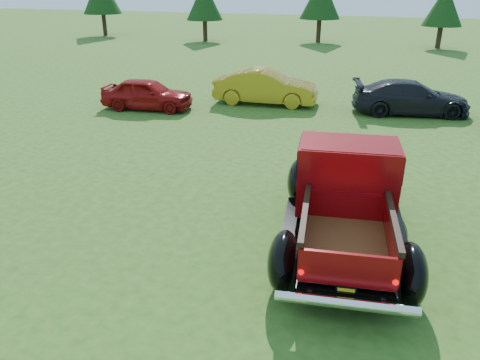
{
  "coord_description": "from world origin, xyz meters",
  "views": [
    {
      "loc": [
        2.4,
        -8.41,
        4.88
      ],
      "look_at": [
        -0.23,
        0.2,
        0.96
      ],
      "focal_mm": 35.0,
      "sensor_mm": 36.0,
      "label": 1
    }
  ],
  "objects_px": {
    "show_car_red": "(147,94)",
    "show_car_grey": "(411,97)",
    "show_car_yellow": "(266,87)",
    "pickup_truck": "(345,192)",
    "tree_west": "(204,1)",
    "tree_mid_right": "(444,6)"
  },
  "relations": [
    {
      "from": "show_car_red",
      "to": "show_car_grey",
      "type": "distance_m",
      "value": 10.27
    },
    {
      "from": "show_car_red",
      "to": "show_car_yellow",
      "type": "xyz_separation_m",
      "value": [
        4.31,
        2.19,
        0.09
      ]
    },
    {
      "from": "show_car_yellow",
      "to": "show_car_grey",
      "type": "distance_m",
      "value": 5.7
    },
    {
      "from": "pickup_truck",
      "to": "tree_west",
      "type": "bearing_deg",
      "value": 109.83
    },
    {
      "from": "pickup_truck",
      "to": "show_car_yellow",
      "type": "bearing_deg",
      "value": 106.41
    },
    {
      "from": "show_car_yellow",
      "to": "show_car_grey",
      "type": "bearing_deg",
      "value": -91.63
    },
    {
      "from": "pickup_truck",
      "to": "show_car_yellow",
      "type": "xyz_separation_m",
      "value": [
        -4.14,
        9.99,
        -0.24
      ]
    },
    {
      "from": "show_car_yellow",
      "to": "show_car_grey",
      "type": "xyz_separation_m",
      "value": [
        5.69,
        0.14,
        -0.07
      ]
    },
    {
      "from": "show_car_red",
      "to": "show_car_grey",
      "type": "bearing_deg",
      "value": -82.35
    },
    {
      "from": "show_car_red",
      "to": "show_car_yellow",
      "type": "bearing_deg",
      "value": -68.5
    },
    {
      "from": "pickup_truck",
      "to": "show_car_red",
      "type": "distance_m",
      "value": 11.5
    },
    {
      "from": "tree_mid_right",
      "to": "show_car_grey",
      "type": "distance_m",
      "value": 19.86
    },
    {
      "from": "tree_mid_right",
      "to": "pickup_truck",
      "type": "height_order",
      "value": "tree_mid_right"
    },
    {
      "from": "pickup_truck",
      "to": "tree_mid_right",
      "type": "bearing_deg",
      "value": 76.14
    },
    {
      "from": "tree_mid_right",
      "to": "show_car_red",
      "type": "height_order",
      "value": "tree_mid_right"
    },
    {
      "from": "show_car_grey",
      "to": "show_car_yellow",
      "type": "bearing_deg",
      "value": 81.03
    },
    {
      "from": "show_car_grey",
      "to": "show_car_red",
      "type": "bearing_deg",
      "value": 92.76
    },
    {
      "from": "tree_west",
      "to": "pickup_truck",
      "type": "bearing_deg",
      "value": -64.08
    },
    {
      "from": "show_car_grey",
      "to": "tree_west",
      "type": "bearing_deg",
      "value": 29.5
    },
    {
      "from": "tree_mid_right",
      "to": "show_car_red",
      "type": "relative_size",
      "value": 1.23
    },
    {
      "from": "show_car_yellow",
      "to": "show_car_grey",
      "type": "height_order",
      "value": "show_car_yellow"
    },
    {
      "from": "tree_west",
      "to": "pickup_truck",
      "type": "distance_m",
      "value": 31.98
    }
  ]
}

